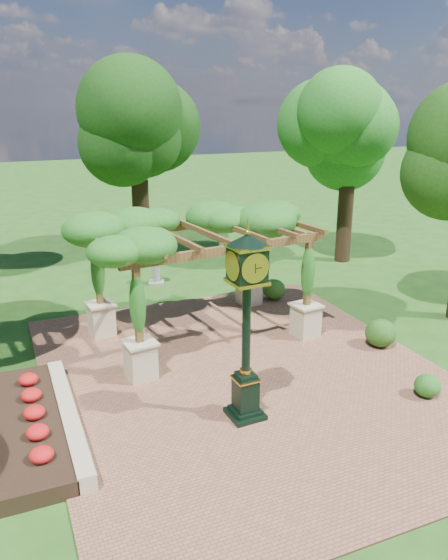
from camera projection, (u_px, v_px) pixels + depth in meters
name	position (u px, v px, depth m)	size (l,w,h in m)	color
ground	(264.00, 394.00, 13.42)	(120.00, 120.00, 0.00)	#1E4714
brick_plaza	(246.00, 375.00, 14.29)	(10.00, 12.00, 0.04)	brown
border_wall	(69.00, 417.00, 12.09)	(0.35, 5.00, 0.40)	#C6B793
flower_bed	(26.00, 427.00, 11.76)	(1.50, 5.00, 0.36)	red
pedestal_clock	(247.00, 311.00, 11.61)	(0.89, 0.89, 4.34)	black
pergola	(202.00, 234.00, 15.76)	(6.61, 4.60, 3.90)	#C4B892
sundial	(156.00, 272.00, 21.38)	(0.74, 0.74, 1.07)	gray
shrub_front	(427.00, 386.00, 13.16)	(0.63, 0.63, 0.57)	#215B1A
shrub_mid	(381.00, 333.00, 15.85)	(0.90, 0.90, 0.81)	#224D15
shrub_back	(274.00, 289.00, 19.65)	(0.82, 0.82, 0.74)	#2F601C
tree_north	(137.00, 118.00, 23.53)	(4.00, 4.00, 9.03)	black
tree_east_far	(351.00, 124.00, 22.82)	(4.15, 4.15, 8.68)	#322013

